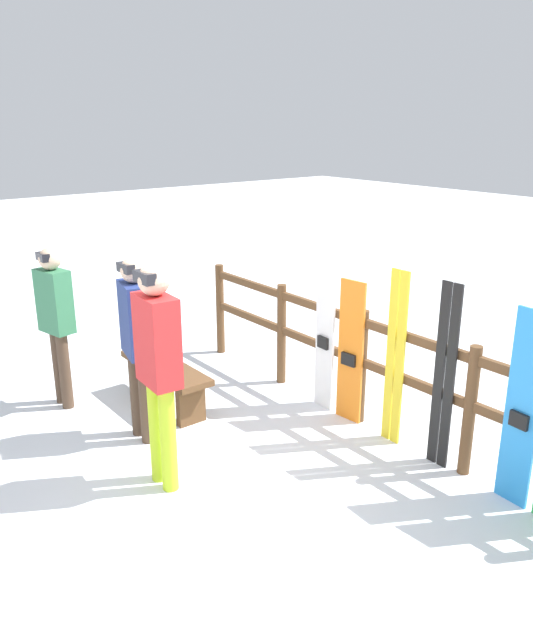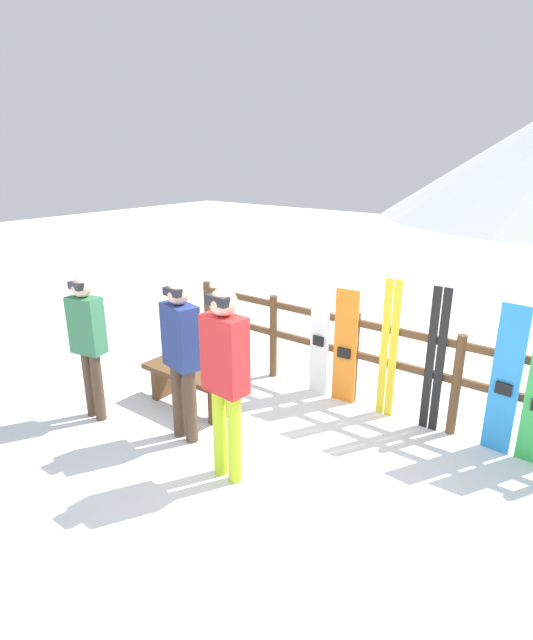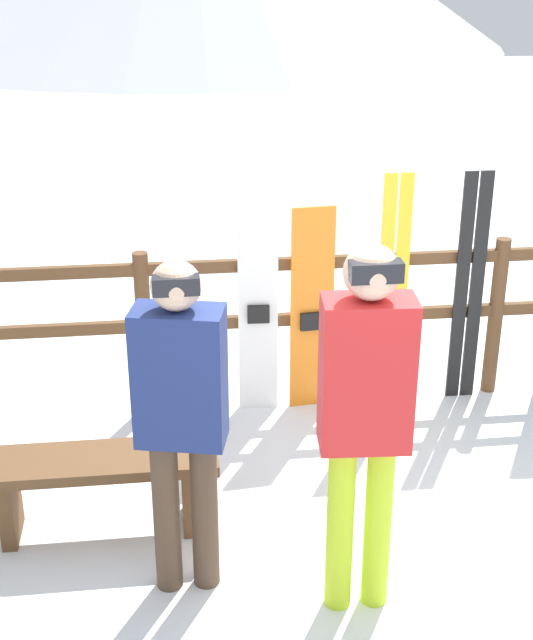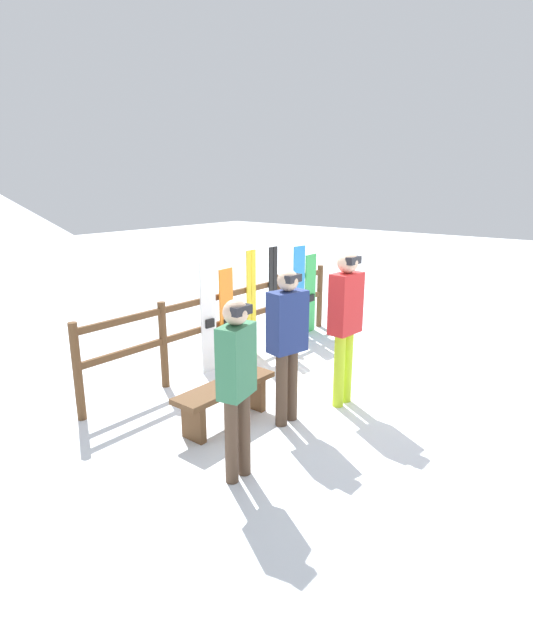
% 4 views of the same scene
% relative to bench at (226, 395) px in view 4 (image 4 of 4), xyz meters
% --- Properties ---
extents(ground_plane, '(40.00, 40.00, 0.00)m').
position_rel_bench_xyz_m(ground_plane, '(1.44, -0.47, -0.34)').
color(ground_plane, white).
extents(fence, '(4.89, 0.10, 1.13)m').
position_rel_bench_xyz_m(fence, '(1.44, 1.32, 0.33)').
color(fence, brown).
rests_on(fence, ground).
extents(bench, '(1.27, 0.36, 0.46)m').
position_rel_bench_xyz_m(bench, '(0.00, 0.00, 0.00)').
color(bench, brown).
rests_on(bench, ground).
extents(person_red, '(0.41, 0.25, 1.82)m').
position_rel_bench_xyz_m(person_red, '(1.25, -0.72, 0.75)').
color(person_red, '#B7D826').
rests_on(person_red, ground).
extents(person_plaid_green, '(0.40, 0.28, 1.65)m').
position_rel_bench_xyz_m(person_plaid_green, '(-0.69, -0.81, 0.64)').
color(person_plaid_green, '#4C3828').
rests_on(person_plaid_green, ground).
extents(person_navy, '(0.45, 0.31, 1.70)m').
position_rel_bench_xyz_m(person_navy, '(0.45, -0.49, 0.66)').
color(person_navy, '#4C3828').
rests_on(person_navy, ground).
extents(snowboard_white, '(0.26, 0.07, 1.56)m').
position_rel_bench_xyz_m(snowboard_white, '(0.99, 1.26, 0.44)').
color(snowboard_white, white).
rests_on(snowboard_white, ground).
extents(snowboard_orange, '(0.29, 0.07, 1.41)m').
position_rel_bench_xyz_m(snowboard_orange, '(1.35, 1.26, 0.36)').
color(snowboard_orange, orange).
rests_on(snowboard_orange, ground).
extents(ski_pair_yellow, '(0.20, 0.02, 1.61)m').
position_rel_bench_xyz_m(ski_pair_yellow, '(1.89, 1.26, 0.47)').
color(ski_pair_yellow, yellow).
rests_on(ski_pair_yellow, ground).
extents(ski_pair_black, '(0.19, 0.02, 1.60)m').
position_rel_bench_xyz_m(ski_pair_black, '(2.41, 1.26, 0.47)').
color(ski_pair_black, black).
rests_on(ski_pair_black, ground).
extents(snowboard_blue, '(0.28, 0.07, 1.55)m').
position_rel_bench_xyz_m(snowboard_blue, '(3.11, 1.26, 0.43)').
color(snowboard_blue, '#288CE0').
rests_on(snowboard_blue, ground).
extents(snowboard_green, '(0.31, 0.06, 1.37)m').
position_rel_bench_xyz_m(snowboard_green, '(3.45, 1.26, 0.35)').
color(snowboard_green, green).
rests_on(snowboard_green, ground).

